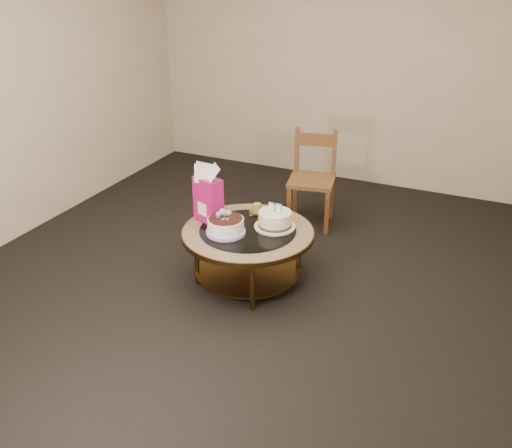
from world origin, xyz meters
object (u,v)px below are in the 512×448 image
at_px(decorated_cake, 226,226).
at_px(cream_cake, 275,220).
at_px(gift_bag, 208,194).
at_px(dining_chair, 312,178).
at_px(coffee_table, 248,239).

xyz_separation_m(decorated_cake, cream_cake, (0.30, 0.25, 0.01)).
bearing_deg(gift_bag, decorated_cake, -11.11).
bearing_deg(decorated_cake, cream_cake, 40.00).
xyz_separation_m(decorated_cake, dining_chair, (0.21, 1.35, -0.06)).
xyz_separation_m(coffee_table, cream_cake, (0.17, 0.13, 0.14)).
distance_m(coffee_table, dining_chair, 1.24).
bearing_deg(dining_chair, gift_bag, -120.91).
distance_m(coffee_table, cream_cake, 0.25).
distance_m(decorated_cake, dining_chair, 1.37).
relative_size(coffee_table, cream_cake, 3.23).
bearing_deg(gift_bag, dining_chair, 92.30).
xyz_separation_m(coffee_table, gift_bag, (-0.35, 0.02, 0.31)).
relative_size(cream_cake, gift_bag, 0.69).
height_order(coffee_table, cream_cake, cream_cake).
bearing_deg(gift_bag, cream_cake, 33.01).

